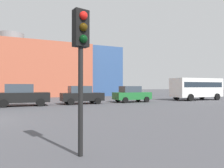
# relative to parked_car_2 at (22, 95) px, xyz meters

# --- Properties ---
(building_backdrop) EXTENTS (37.74, 12.80, 11.01)m
(building_backdrop) POSITION_rel_parked_car_2_xyz_m (-1.55, 20.32, 3.60)
(building_backdrop) COLOR #B2563D
(building_backdrop) RESTS_ON ground_plane
(parked_car_2) EXTENTS (4.39, 2.15, 1.90)m
(parked_car_2) POSITION_rel_parked_car_2_xyz_m (0.00, 0.00, 0.00)
(parked_car_2) COLOR black
(parked_car_2) RESTS_ON ground_plane
(parked_car_3) EXTENTS (4.04, 1.98, 1.75)m
(parked_car_3) POSITION_rel_parked_car_2_xyz_m (5.33, -0.00, -0.08)
(parked_car_3) COLOR black
(parked_car_3) RESTS_ON ground_plane
(parked_car_4) EXTENTS (4.02, 1.97, 1.74)m
(parked_car_4) POSITION_rel_parked_car_2_xyz_m (10.91, -0.00, -0.08)
(parked_car_4) COLOR #1E662D
(parked_car_4) RESTS_ON ground_plane
(white_bus) EXTENTS (6.80, 2.62, 2.72)m
(white_bus) POSITION_rel_parked_car_2_xyz_m (20.20, -0.20, 0.67)
(white_bus) COLOR white
(white_bus) RESTS_ON ground_plane
(traffic_light_near_right) EXTENTS (0.40, 0.39, 3.55)m
(traffic_light_near_right) POSITION_rel_parked_car_2_xyz_m (1.23, -14.63, 1.67)
(traffic_light_near_right) COLOR black
(traffic_light_near_right) RESTS_ON ground_plane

